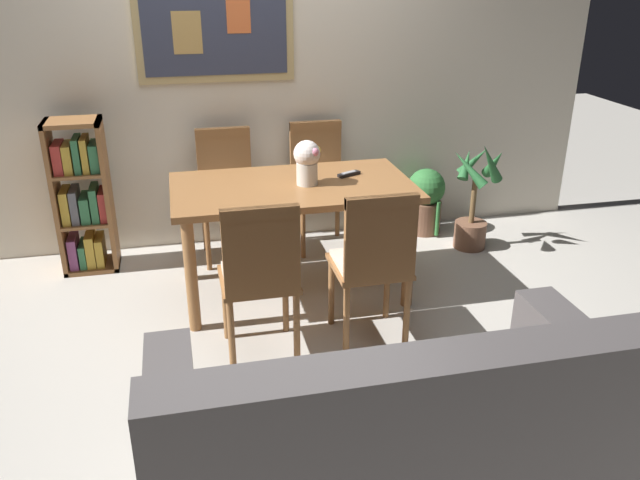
{
  "coord_description": "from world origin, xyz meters",
  "views": [
    {
      "loc": [
        -0.55,
        -3.29,
        1.98
      ],
      "look_at": [
        0.13,
        -0.32,
        0.65
      ],
      "focal_mm": 36.09,
      "sensor_mm": 36.0,
      "label": 1
    }
  ],
  "objects_px": {
    "dining_chair_far_right": "(319,175)",
    "flower_vase": "(307,160)",
    "dining_chair_far_left": "(226,183)",
    "dining_chair_near_left": "(260,269)",
    "potted_ivy": "(426,199)",
    "dining_table": "(293,200)",
    "bookshelf": "(83,200)",
    "potted_palm": "(474,204)",
    "leather_couch": "(392,438)",
    "tv_remote": "(349,174)",
    "dining_chair_near_right": "(374,256)"
  },
  "relations": [
    {
      "from": "dining_chair_far_left",
      "to": "dining_chair_near_right",
      "type": "height_order",
      "value": "same"
    },
    {
      "from": "leather_couch",
      "to": "tv_remote",
      "type": "bearing_deg",
      "value": 79.86
    },
    {
      "from": "leather_couch",
      "to": "potted_palm",
      "type": "relative_size",
      "value": 2.13
    },
    {
      "from": "dining_table",
      "to": "dining_chair_far_right",
      "type": "xyz_separation_m",
      "value": [
        0.33,
        0.75,
        -0.09
      ]
    },
    {
      "from": "flower_vase",
      "to": "tv_remote",
      "type": "distance_m",
      "value": 0.34
    },
    {
      "from": "dining_chair_far_right",
      "to": "potted_palm",
      "type": "height_order",
      "value": "dining_chair_far_right"
    },
    {
      "from": "leather_couch",
      "to": "potted_ivy",
      "type": "bearing_deg",
      "value": 65.96
    },
    {
      "from": "dining_chair_far_right",
      "to": "flower_vase",
      "type": "distance_m",
      "value": 0.87
    },
    {
      "from": "dining_chair_near_left",
      "to": "potted_palm",
      "type": "relative_size",
      "value": 1.08
    },
    {
      "from": "flower_vase",
      "to": "tv_remote",
      "type": "height_order",
      "value": "flower_vase"
    },
    {
      "from": "dining_chair_far_right",
      "to": "dining_chair_near_right",
      "type": "relative_size",
      "value": 1.0
    },
    {
      "from": "dining_chair_far_right",
      "to": "leather_couch",
      "type": "bearing_deg",
      "value": -96.5
    },
    {
      "from": "dining_chair_far_right",
      "to": "potted_ivy",
      "type": "relative_size",
      "value": 1.71
    },
    {
      "from": "dining_chair_near_right",
      "to": "bookshelf",
      "type": "distance_m",
      "value": 2.12
    },
    {
      "from": "dining_chair_far_right",
      "to": "flower_vase",
      "type": "relative_size",
      "value": 3.36
    },
    {
      "from": "dining_chair_near_right",
      "to": "tv_remote",
      "type": "xyz_separation_m",
      "value": [
        0.07,
        0.79,
        0.21
      ]
    },
    {
      "from": "dining_chair_near_left",
      "to": "potted_ivy",
      "type": "xyz_separation_m",
      "value": [
        1.5,
        1.48,
        -0.27
      ]
    },
    {
      "from": "dining_table",
      "to": "dining_chair_far_left",
      "type": "bearing_deg",
      "value": 116.44
    },
    {
      "from": "dining_chair_near_left",
      "to": "tv_remote",
      "type": "xyz_separation_m",
      "value": [
        0.69,
        0.81,
        0.21
      ]
    },
    {
      "from": "dining_chair_far_left",
      "to": "tv_remote",
      "type": "height_order",
      "value": "dining_chair_far_left"
    },
    {
      "from": "dining_chair_far_right",
      "to": "potted_ivy",
      "type": "xyz_separation_m",
      "value": [
        0.86,
        0.01,
        -0.27
      ]
    },
    {
      "from": "dining_table",
      "to": "dining_chair_near_left",
      "type": "height_order",
      "value": "dining_chair_near_left"
    },
    {
      "from": "dining_chair_near_left",
      "to": "leather_couch",
      "type": "bearing_deg",
      "value": -72.68
    },
    {
      "from": "dining_chair_far_left",
      "to": "dining_chair_near_left",
      "type": "height_order",
      "value": "same"
    },
    {
      "from": "dining_chair_far_left",
      "to": "dining_table",
      "type": "bearing_deg",
      "value": -63.56
    },
    {
      "from": "dining_chair_far_right",
      "to": "tv_remote",
      "type": "bearing_deg",
      "value": -85.71
    },
    {
      "from": "leather_couch",
      "to": "potted_ivy",
      "type": "relative_size",
      "value": 3.39
    },
    {
      "from": "dining_table",
      "to": "dining_chair_near_left",
      "type": "distance_m",
      "value": 0.79
    },
    {
      "from": "dining_chair_near_left",
      "to": "tv_remote",
      "type": "height_order",
      "value": "dining_chair_near_left"
    },
    {
      "from": "potted_palm",
      "to": "dining_table",
      "type": "bearing_deg",
      "value": -164.42
    },
    {
      "from": "dining_table",
      "to": "dining_chair_near_left",
      "type": "bearing_deg",
      "value": -113.15
    },
    {
      "from": "dining_table",
      "to": "dining_chair_far_right",
      "type": "relative_size",
      "value": 1.6
    },
    {
      "from": "leather_couch",
      "to": "dining_table",
      "type": "bearing_deg",
      "value": 91.18
    },
    {
      "from": "leather_couch",
      "to": "bookshelf",
      "type": "height_order",
      "value": "bookshelf"
    },
    {
      "from": "dining_table",
      "to": "leather_couch",
      "type": "bearing_deg",
      "value": -88.82
    },
    {
      "from": "dining_chair_far_left",
      "to": "dining_chair_near_left",
      "type": "xyz_separation_m",
      "value": [
        0.04,
        -1.42,
        0.0
      ]
    },
    {
      "from": "bookshelf",
      "to": "tv_remote",
      "type": "height_order",
      "value": "bookshelf"
    },
    {
      "from": "dining_chair_near_left",
      "to": "bookshelf",
      "type": "relative_size",
      "value": 0.87
    },
    {
      "from": "dining_chair_far_left",
      "to": "flower_vase",
      "type": "distance_m",
      "value": 0.9
    },
    {
      "from": "dining_chair_far_left",
      "to": "flower_vase",
      "type": "relative_size",
      "value": 3.36
    },
    {
      "from": "flower_vase",
      "to": "tv_remote",
      "type": "relative_size",
      "value": 1.7
    },
    {
      "from": "dining_chair_far_left",
      "to": "dining_chair_far_right",
      "type": "relative_size",
      "value": 1.0
    },
    {
      "from": "dining_chair_near_right",
      "to": "leather_couch",
      "type": "height_order",
      "value": "dining_chair_near_right"
    },
    {
      "from": "bookshelf",
      "to": "potted_palm",
      "type": "bearing_deg",
      "value": -5.7
    },
    {
      "from": "dining_chair_far_right",
      "to": "bookshelf",
      "type": "relative_size",
      "value": 0.87
    },
    {
      "from": "dining_table",
      "to": "bookshelf",
      "type": "xyz_separation_m",
      "value": [
        -1.31,
        0.67,
        -0.13
      ]
    },
    {
      "from": "dining_chair_far_right",
      "to": "bookshelf",
      "type": "height_order",
      "value": "bookshelf"
    },
    {
      "from": "dining_chair_far_left",
      "to": "dining_chair_far_right",
      "type": "bearing_deg",
      "value": 4.17
    },
    {
      "from": "dining_chair_near_left",
      "to": "flower_vase",
      "type": "height_order",
      "value": "flower_vase"
    },
    {
      "from": "dining_chair_near_left",
      "to": "tv_remote",
      "type": "relative_size",
      "value": 5.69
    }
  ]
}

